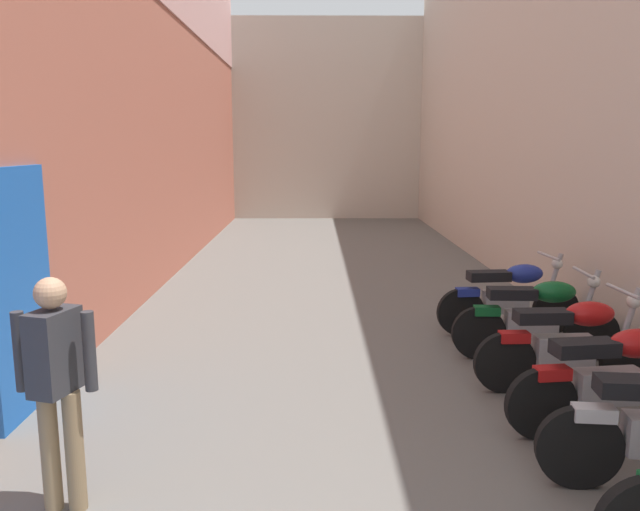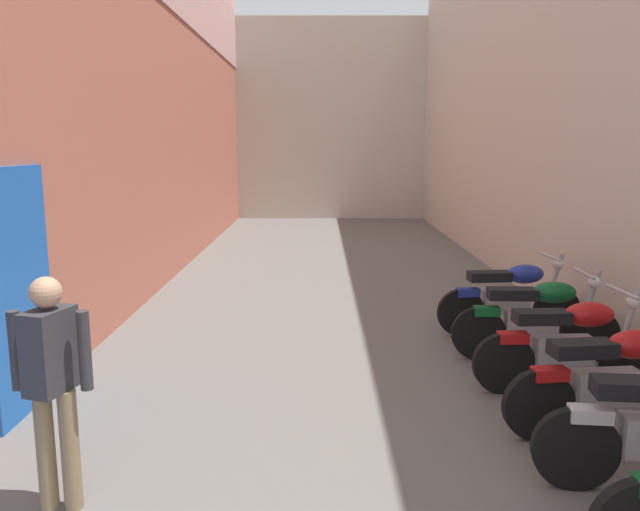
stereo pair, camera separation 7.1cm
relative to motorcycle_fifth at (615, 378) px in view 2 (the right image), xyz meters
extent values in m
plane|color=#66635E|center=(-2.07, 3.20, -0.50)|extent=(36.59, 36.59, 0.00)
cube|color=#B76651|center=(-5.27, 5.20, 3.74)|extent=(0.40, 20.59, 8.49)
cube|color=blue|center=(-5.05, 0.50, 0.60)|extent=(0.06, 1.10, 2.20)
cube|color=beige|center=(1.14, 5.20, 3.33)|extent=(0.40, 20.59, 7.65)
cube|color=beige|center=(-2.07, 16.49, 2.66)|extent=(9.01, 2.00, 6.32)
cylinder|color=black|center=(-0.63, -0.82, -0.20)|extent=(0.61, 0.15, 0.60)
cube|color=black|center=(-0.29, -0.86, 0.26)|extent=(0.54, 0.28, 0.12)
cube|color=#B7B7BC|center=(-0.55, -0.83, 0.06)|extent=(0.29, 0.17, 0.10)
cylinder|color=black|center=(-0.63, -0.08, -0.20)|extent=(0.61, 0.15, 0.60)
cube|color=#9E9EA3|center=(-0.06, -0.01, -0.08)|extent=(0.58, 0.27, 0.28)
ellipsoid|color=#AD1414|center=(0.17, 0.02, 0.28)|extent=(0.51, 0.32, 0.24)
cube|color=black|center=(-0.29, -0.03, 0.26)|extent=(0.54, 0.28, 0.12)
cube|color=#AD1414|center=(-0.55, -0.07, 0.06)|extent=(0.29, 0.17, 0.10)
cylinder|color=black|center=(0.61, 0.94, -0.20)|extent=(0.60, 0.10, 0.60)
cylinder|color=black|center=(-0.63, 0.90, -0.20)|extent=(0.60, 0.10, 0.60)
cube|color=#9E9EA3|center=(-0.06, 0.92, -0.08)|extent=(0.57, 0.22, 0.28)
ellipsoid|color=#AD1414|center=(0.17, 0.93, 0.28)|extent=(0.49, 0.28, 0.24)
cube|color=black|center=(-0.29, 0.91, 0.26)|extent=(0.53, 0.24, 0.12)
cylinder|color=#9E9EA3|center=(0.54, 0.94, 0.15)|extent=(0.25, 0.07, 0.77)
cylinder|color=#9E9EA3|center=(0.47, 0.94, 0.50)|extent=(0.06, 0.58, 0.04)
sphere|color=silver|center=(0.59, 0.94, 0.40)|extent=(0.14, 0.14, 0.14)
cube|color=#AD1414|center=(-0.55, 0.90, 0.06)|extent=(0.28, 0.15, 0.10)
cylinder|color=black|center=(0.61, 1.81, -0.20)|extent=(0.60, 0.11, 0.60)
cylinder|color=black|center=(-0.63, 1.87, -0.20)|extent=(0.60, 0.11, 0.60)
cube|color=#9E9EA3|center=(-0.06, 1.84, -0.08)|extent=(0.57, 0.23, 0.28)
ellipsoid|color=#0F5123|center=(0.17, 1.83, 0.28)|extent=(0.49, 0.28, 0.24)
cube|color=black|center=(-0.29, 1.85, 0.26)|extent=(0.53, 0.24, 0.12)
cylinder|color=#9E9EA3|center=(0.54, 1.82, 0.15)|extent=(0.25, 0.07, 0.77)
cylinder|color=#9E9EA3|center=(0.47, 1.82, 0.50)|extent=(0.06, 0.58, 0.04)
sphere|color=silver|center=(0.59, 1.81, 0.40)|extent=(0.14, 0.14, 0.14)
cube|color=#0F5123|center=(-0.55, 1.87, 0.06)|extent=(0.29, 0.15, 0.10)
cylinder|color=black|center=(0.61, 2.86, -0.20)|extent=(0.60, 0.13, 0.60)
cylinder|color=black|center=(-0.63, 2.75, -0.20)|extent=(0.60, 0.13, 0.60)
cube|color=#9E9EA3|center=(-0.06, 2.80, -0.08)|extent=(0.58, 0.25, 0.28)
ellipsoid|color=navy|center=(0.17, 2.82, 0.28)|extent=(0.50, 0.30, 0.24)
cube|color=black|center=(-0.29, 2.78, 0.26)|extent=(0.54, 0.26, 0.12)
cylinder|color=#9E9EA3|center=(0.54, 2.85, 0.15)|extent=(0.25, 0.08, 0.77)
cylinder|color=#9E9EA3|center=(0.47, 2.85, 0.50)|extent=(0.09, 0.58, 0.04)
sphere|color=silver|center=(0.59, 2.86, 0.40)|extent=(0.14, 0.14, 0.14)
cube|color=navy|center=(-0.55, 2.76, 0.06)|extent=(0.29, 0.16, 0.10)
cylinder|color=#8C7251|center=(-4.21, -1.05, -0.09)|extent=(0.12, 0.12, 0.82)
cylinder|color=#8C7251|center=(-4.05, -1.05, -0.09)|extent=(0.12, 0.12, 0.82)
cube|color=#333338|center=(-4.13, -1.05, 0.59)|extent=(0.29, 0.38, 0.54)
sphere|color=tan|center=(-4.13, -1.05, 0.97)|extent=(0.20, 0.20, 0.20)
cylinder|color=#333338|center=(-4.35, -1.05, 0.59)|extent=(0.08, 0.08, 0.52)
cylinder|color=#333338|center=(-3.91, -1.05, 0.59)|extent=(0.08, 0.08, 0.52)
camera|label=1|loc=(-2.48, -4.86, 1.88)|focal=35.12mm
camera|label=2|loc=(-2.41, -4.86, 1.88)|focal=35.12mm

